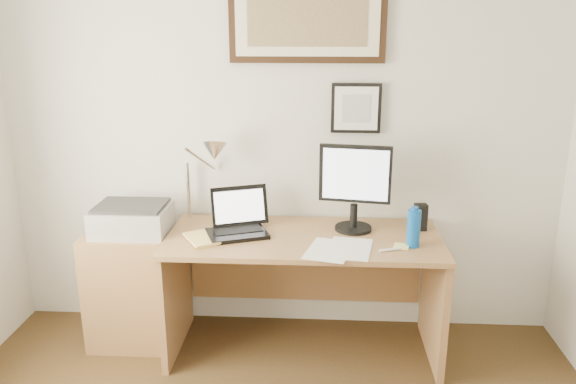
# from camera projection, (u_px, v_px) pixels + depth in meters

# --- Properties ---
(wall_back) EXTENTS (3.50, 0.02, 2.50)m
(wall_back) POSITION_uv_depth(u_px,v_px,m) (282.00, 139.00, 3.49)
(wall_back) COLOR silver
(wall_back) RESTS_ON ground
(side_cabinet) EXTENTS (0.50, 0.40, 0.73)m
(side_cabinet) POSITION_uv_depth(u_px,v_px,m) (132.00, 287.00, 3.49)
(side_cabinet) COLOR olive
(side_cabinet) RESTS_ON floor
(water_bottle) EXTENTS (0.07, 0.07, 0.21)m
(water_bottle) POSITION_uv_depth(u_px,v_px,m) (414.00, 228.00, 3.09)
(water_bottle) COLOR #0D50A9
(water_bottle) RESTS_ON desk
(bottle_cap) EXTENTS (0.04, 0.04, 0.02)m
(bottle_cap) POSITION_uv_depth(u_px,v_px,m) (415.00, 209.00, 3.06)
(bottle_cap) COLOR #0D50A9
(bottle_cap) RESTS_ON water_bottle
(speaker) EXTENTS (0.08, 0.07, 0.16)m
(speaker) POSITION_uv_depth(u_px,v_px,m) (420.00, 217.00, 3.35)
(speaker) COLOR black
(speaker) RESTS_ON desk
(paper_sheet_a) EXTENTS (0.30, 0.37, 0.00)m
(paper_sheet_a) POSITION_uv_depth(u_px,v_px,m) (329.00, 250.00, 3.07)
(paper_sheet_a) COLOR white
(paper_sheet_a) RESTS_ON desk
(paper_sheet_b) EXTENTS (0.28, 0.36, 0.00)m
(paper_sheet_b) POSITION_uv_depth(u_px,v_px,m) (350.00, 248.00, 3.09)
(paper_sheet_b) COLOR white
(paper_sheet_b) RESTS_ON desk
(sticky_pad) EXTENTS (0.10, 0.10, 0.01)m
(sticky_pad) POSITION_uv_depth(u_px,v_px,m) (401.00, 246.00, 3.10)
(sticky_pad) COLOR #FFF178
(sticky_pad) RESTS_ON desk
(marker_pen) EXTENTS (0.14, 0.06, 0.02)m
(marker_pen) POSITION_uv_depth(u_px,v_px,m) (391.00, 250.00, 3.06)
(marker_pen) COLOR white
(marker_pen) RESTS_ON desk
(book) EXTENTS (0.28, 0.30, 0.02)m
(book) POSITION_uv_depth(u_px,v_px,m) (189.00, 241.00, 3.17)
(book) COLOR #EEC970
(book) RESTS_ON desk
(desk) EXTENTS (1.60, 0.70, 0.75)m
(desk) POSITION_uv_depth(u_px,v_px,m) (304.00, 267.00, 3.42)
(desk) COLOR olive
(desk) RESTS_ON floor
(laptop) EXTENTS (0.40, 0.40, 0.26)m
(laptop) POSITION_uv_depth(u_px,v_px,m) (238.00, 223.00, 3.31)
(laptop) COLOR black
(laptop) RESTS_ON desk
(lcd_monitor) EXTENTS (0.42, 0.22, 0.52)m
(lcd_monitor) POSITION_uv_depth(u_px,v_px,m) (355.00, 184.00, 3.28)
(lcd_monitor) COLOR black
(lcd_monitor) RESTS_ON desk
(printer) EXTENTS (0.44, 0.34, 0.18)m
(printer) POSITION_uv_depth(u_px,v_px,m) (132.00, 219.00, 3.36)
(printer) COLOR #A1A1A4
(printer) RESTS_ON side_cabinet
(desk_lamp) EXTENTS (0.29, 0.27, 0.53)m
(desk_lamp) POSITION_uv_depth(u_px,v_px,m) (212.00, 155.00, 3.35)
(desk_lamp) COLOR silver
(desk_lamp) RESTS_ON desk
(picture_large) EXTENTS (0.92, 0.04, 0.47)m
(picture_large) POSITION_uv_depth(u_px,v_px,m) (307.00, 22.00, 3.26)
(picture_large) COLOR black
(picture_large) RESTS_ON wall_back
(picture_small) EXTENTS (0.30, 0.03, 0.30)m
(picture_small) POSITION_uv_depth(u_px,v_px,m) (356.00, 108.00, 3.38)
(picture_small) COLOR black
(picture_small) RESTS_ON wall_back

